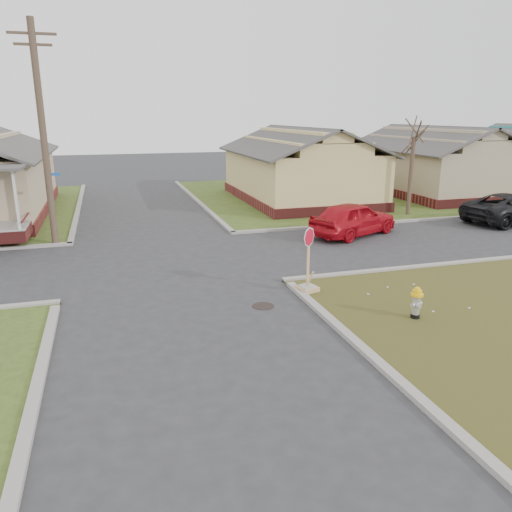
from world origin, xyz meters
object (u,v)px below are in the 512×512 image
object	(u,v)px
dark_pickup	(512,208)
utility_pole	(43,133)
red_sedan	(353,219)
fire_hydrant	(416,301)
stop_sign	(308,277)

from	to	relation	value
dark_pickup	utility_pole	bearing A→B (deg)	75.06
red_sedan	dark_pickup	world-z (taller)	red_sedan
fire_hydrant	dark_pickup	bearing A→B (deg)	19.24
utility_pole	red_sedan	bearing A→B (deg)	-9.31
utility_pole	fire_hydrant	distance (m)	15.86
stop_sign	fire_hydrant	bearing A→B (deg)	-71.07
red_sedan	fire_hydrant	bearing A→B (deg)	138.65
utility_pole	red_sedan	xyz separation A→B (m)	(13.04, -2.14, -3.88)
red_sedan	stop_sign	bearing A→B (deg)	118.97
fire_hydrant	stop_sign	size ratio (longest dim) A/B	0.44
stop_sign	red_sedan	xyz separation A→B (m)	(4.95, 6.53, 0.29)
fire_hydrant	stop_sign	distance (m)	3.48
fire_hydrant	red_sedan	xyz separation A→B (m)	(2.95, 9.39, 0.24)
fire_hydrant	red_sedan	size ratio (longest dim) A/B	0.19
utility_pole	fire_hydrant	xyz separation A→B (m)	(10.09, -11.52, -4.12)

